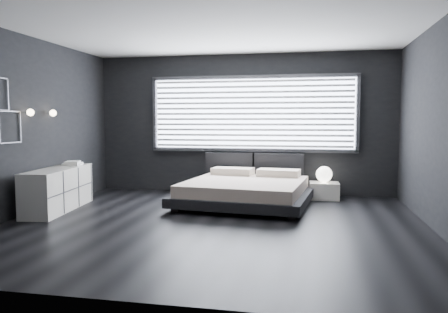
# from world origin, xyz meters

# --- Properties ---
(room) EXTENTS (6.04, 6.00, 2.80)m
(room) POSITION_xyz_m (0.00, 0.00, 1.40)
(room) COLOR black
(room) RESTS_ON ground
(window) EXTENTS (4.14, 0.09, 1.52)m
(window) POSITION_xyz_m (0.20, 2.70, 1.61)
(window) COLOR white
(window) RESTS_ON ground
(headboard) EXTENTS (1.96, 0.16, 0.52)m
(headboard) POSITION_xyz_m (0.25, 2.64, 0.57)
(headboard) COLOR black
(headboard) RESTS_ON ground
(sconce_near) EXTENTS (0.18, 0.11, 0.11)m
(sconce_near) POSITION_xyz_m (-2.88, 0.05, 1.60)
(sconce_near) COLOR silver
(sconce_near) RESTS_ON ground
(sconce_far) EXTENTS (0.18, 0.11, 0.11)m
(sconce_far) POSITION_xyz_m (-2.88, 0.65, 1.60)
(sconce_far) COLOR silver
(sconce_far) RESTS_ON ground
(wall_art_lower) EXTENTS (0.01, 0.48, 0.48)m
(wall_art_lower) POSITION_xyz_m (-2.98, -0.30, 1.38)
(wall_art_lower) COLOR #47474C
(wall_art_lower) RESTS_ON ground
(bed) EXTENTS (2.39, 2.31, 0.56)m
(bed) POSITION_xyz_m (0.26, 1.49, 0.26)
(bed) COLOR black
(bed) RESTS_ON ground
(nightstand) EXTENTS (0.55, 0.46, 0.31)m
(nightstand) POSITION_xyz_m (1.62, 2.36, 0.16)
(nightstand) COLOR white
(nightstand) RESTS_ON ground
(orb_lamp) EXTENTS (0.30, 0.30, 0.30)m
(orb_lamp) POSITION_xyz_m (1.62, 2.40, 0.46)
(orb_lamp) COLOR white
(orb_lamp) RESTS_ON nightstand
(dresser) EXTENTS (0.70, 1.78, 0.69)m
(dresser) POSITION_xyz_m (-2.71, 0.47, 0.35)
(dresser) COLOR white
(dresser) RESTS_ON ground
(book_stack) EXTENTS (0.34, 0.40, 0.07)m
(book_stack) POSITION_xyz_m (-2.73, 0.97, 0.73)
(book_stack) COLOR silver
(book_stack) RESTS_ON dresser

